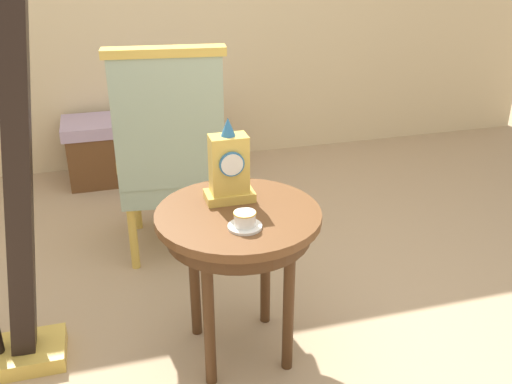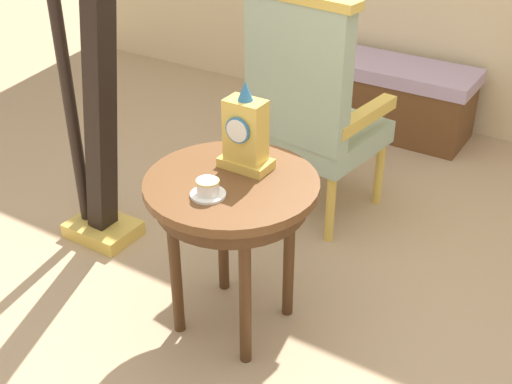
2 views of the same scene
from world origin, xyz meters
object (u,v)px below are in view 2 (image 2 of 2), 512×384
at_px(mantel_clock, 245,134).
at_px(window_bench, 386,96).
at_px(teacup_left, 208,189).
at_px(harp, 91,102).
at_px(side_table, 232,201).
at_px(armchair, 310,106).

relative_size(mantel_clock, window_bench, 0.32).
relative_size(teacup_left, window_bench, 0.12).
bearing_deg(mantel_clock, teacup_left, -89.99).
distance_m(mantel_clock, harp, 0.84).
xyz_separation_m(teacup_left, window_bench, (-0.19, 2.12, -0.46)).
height_order(mantel_clock, window_bench, mantel_clock).
distance_m(side_table, armchair, 0.87).
xyz_separation_m(mantel_clock, harp, (-0.83, 0.06, -0.09)).
distance_m(mantel_clock, window_bench, 1.98).
xyz_separation_m(mantel_clock, window_bench, (-0.19, 1.89, -0.57)).
distance_m(armchair, harp, 0.99).
distance_m(armchair, window_bench, 1.20).
bearing_deg(teacup_left, armchair, 97.54).
bearing_deg(side_table, armchair, 99.18).
bearing_deg(window_bench, teacup_left, -84.82).
bearing_deg(teacup_left, harp, 160.13).
height_order(side_table, mantel_clock, mantel_clock).
distance_m(teacup_left, armchair, 1.00).
bearing_deg(window_bench, armchair, -86.90).
distance_m(teacup_left, window_bench, 2.18).
xyz_separation_m(armchair, window_bench, (-0.06, 1.13, -0.37)).
relative_size(side_table, window_bench, 0.62).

